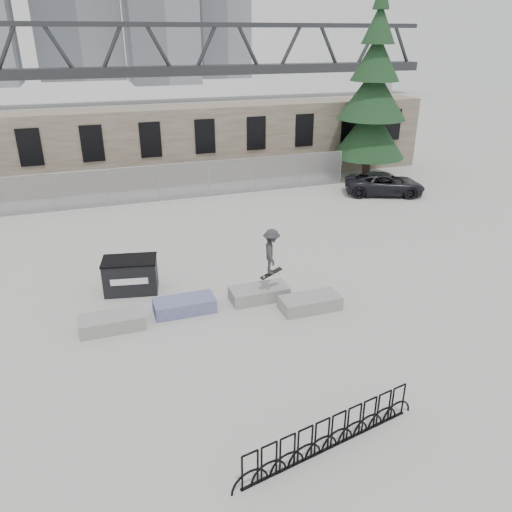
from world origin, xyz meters
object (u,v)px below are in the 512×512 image
at_px(planter_center_left, 184,305).
at_px(dumpster, 131,275).
at_px(planter_offset, 310,302).
at_px(spruce_tree, 373,100).
at_px(suv, 385,184).
at_px(planter_center_right, 259,293).
at_px(planter_far_left, 112,322).
at_px(skateboarder, 271,252).
at_px(bike_rack, 330,433).

relative_size(planter_center_left, dumpster, 0.97).
xyz_separation_m(planter_center_left, planter_offset, (4.02, -1.18, 0.00)).
relative_size(spruce_tree, suv, 2.58).
bearing_deg(planter_center_left, spruce_tree, 42.02).
xyz_separation_m(planter_center_right, spruce_tree, (11.68, 12.88, 4.57)).
distance_m(planter_center_right, dumpster, 4.62).
bearing_deg(suv, spruce_tree, 8.50).
xyz_separation_m(dumpster, spruce_tree, (15.79, 10.81, 4.20)).
relative_size(planter_far_left, dumpster, 0.97).
bearing_deg(skateboarder, planter_center_right, 74.19).
distance_m(planter_far_left, skateboarder, 5.55).
xyz_separation_m(planter_center_right, bike_rack, (-0.76, -6.97, 0.18)).
distance_m(planter_offset, suv, 14.21).
bearing_deg(planter_offset, bike_rack, -110.53).
distance_m(planter_far_left, suv, 18.56).
relative_size(planter_offset, dumpster, 0.97).
bearing_deg(planter_far_left, suv, 31.61).
bearing_deg(planter_center_right, dumpster, 153.24).
xyz_separation_m(bike_rack, skateboarder, (1.12, 6.74, 1.41)).
xyz_separation_m(planter_far_left, dumpster, (0.85, 2.39, 0.37)).
bearing_deg(spruce_tree, skateboarder, -130.85).
bearing_deg(planter_far_left, skateboarder, 0.96).
bearing_deg(planter_offset, planter_center_right, 139.68).
relative_size(bike_rack, skateboarder, 2.81).
xyz_separation_m(planter_offset, dumpster, (-5.51, 3.26, 0.37)).
bearing_deg(planter_offset, suv, 48.30).
bearing_deg(planter_center_right, suv, 40.95).
xyz_separation_m(spruce_tree, skateboarder, (-11.33, -13.11, -2.97)).
distance_m(spruce_tree, skateboarder, 17.58).
height_order(bike_rack, skateboarder, skateboarder).
distance_m(dumpster, suv, 16.66).
relative_size(planter_far_left, planter_center_right, 1.00).
bearing_deg(skateboarder, planter_far_left, 107.78).
relative_size(planter_center_left, planter_center_right, 1.00).
height_order(planter_offset, dumpster, dumpster).
bearing_deg(dumpster, spruce_tree, 45.11).
bearing_deg(planter_offset, spruce_tree, 53.84).
bearing_deg(planter_center_right, skateboarder, -32.63).
relative_size(suv, skateboarder, 2.58).
relative_size(planter_center_right, dumpster, 0.97).
bearing_deg(planter_far_left, planter_center_right, 3.63).
height_order(planter_far_left, dumpster, dumpster).
bearing_deg(spruce_tree, planter_center_right, -132.21).
xyz_separation_m(spruce_tree, suv, (-0.84, -3.47, -4.20)).
distance_m(planter_far_left, bike_rack, 7.87).
relative_size(planter_center_right, spruce_tree, 0.17).
xyz_separation_m(planter_offset, skateboarder, (-1.05, 0.96, 1.60)).
bearing_deg(dumpster, planter_offset, -19.90).
height_order(planter_far_left, planter_offset, same).
height_order(dumpster, bike_rack, dumpster).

